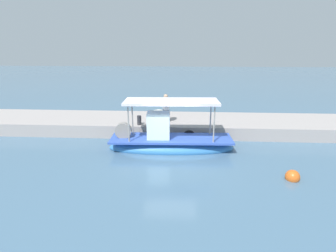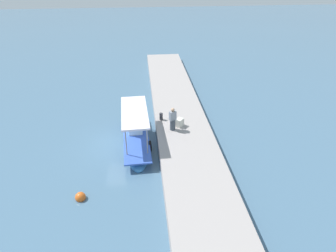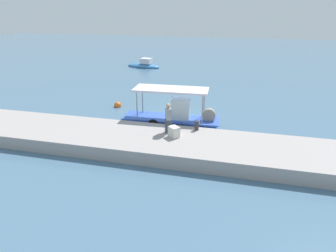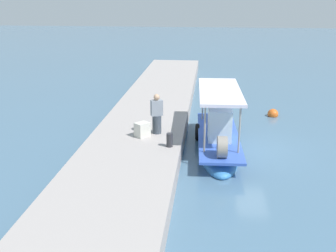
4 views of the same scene
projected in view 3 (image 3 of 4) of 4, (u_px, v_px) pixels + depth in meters
The scene contains 8 objects.
ground_plane at pixel (173, 121), 19.33m from camera, with size 120.00×120.00×0.00m, color slate.
dock_quay at pixel (156, 143), 15.37m from camera, with size 36.00×3.76×0.73m, color #A39A97.
main_fishing_boat at pixel (172, 120), 18.27m from camera, with size 6.34×1.95×2.86m.
fisherman_near_bollard at pixel (168, 119), 15.55m from camera, with size 0.48×0.53×1.64m.
mooring_bollard at pixel (197, 126), 16.01m from camera, with size 0.24×0.24×0.52m, color #2D2D33.
cargo_crate at pixel (174, 132), 15.15m from camera, with size 0.54×0.43×0.57m, color beige.
marker_buoy at pixel (118, 105), 22.14m from camera, with size 0.56×0.56×0.56m.
moored_boat_near at pixel (144, 65), 36.90m from camera, with size 4.70×2.55×1.39m.
Camera 3 is at (3.90, -17.58, 7.05)m, focal length 30.83 mm.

